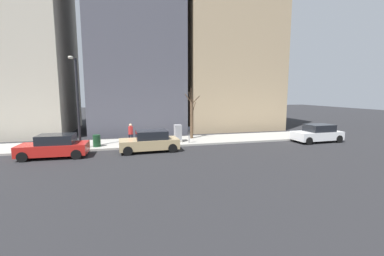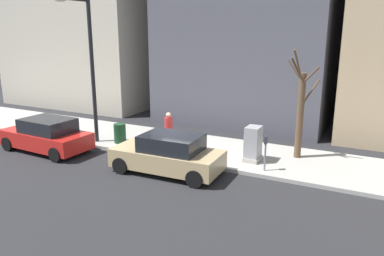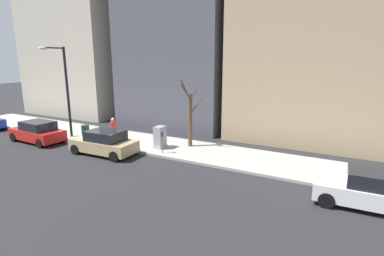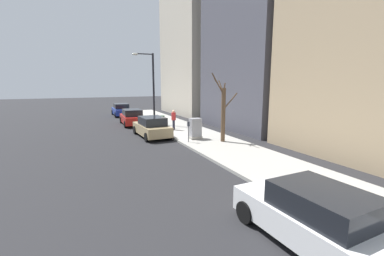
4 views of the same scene
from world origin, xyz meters
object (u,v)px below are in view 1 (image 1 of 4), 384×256
bare_tree (192,117)px  parking_meter (189,133)px  streetlamp (77,96)px  parked_car_tan (150,141)px  parked_car_white (317,133)px  pedestrian_near_meter (131,133)px  parked_car_red (54,146)px  utility_box (178,133)px  office_block_center (135,35)px  office_tower_left (225,48)px  trash_bin (97,141)px

bare_tree → parking_meter: bearing=160.3°
streetlamp → parked_car_tan: bearing=-105.4°
parked_car_white → pedestrian_near_meter: bearing=80.2°
streetlamp → pedestrian_near_meter: bearing=-76.9°
parked_car_red → parking_meter: parked_car_red is taller
parked_car_white → bare_tree: (3.61, 10.33, 1.38)m
parked_car_red → bare_tree: size_ratio=0.95×
utility_box → parked_car_white: bearing=-101.1°
parked_car_red → office_block_center: office_block_center is taller
parked_car_tan → parking_meter: bearing=-67.4°
parked_car_tan → bare_tree: (3.67, -4.08, 1.38)m
parked_car_red → parking_meter: size_ratio=3.16×
parking_meter → parked_car_red: bearing=100.3°
parking_meter → office_tower_left: bearing=-34.4°
streetlamp → office_block_center: office_block_center is taller
parked_car_tan → parked_car_white: bearing=-92.0°
utility_box → streetlamp: (-1.02, 7.51, 3.17)m
streetlamp → office_tower_left: (10.56, -15.37, 5.64)m
bare_tree → trash_bin: 8.23m
bare_tree → parked_car_white: bearing=-109.2°
streetlamp → trash_bin: (0.62, -1.11, -3.42)m
bare_tree → parked_car_tan: bearing=132.0°
utility_box → trash_bin: size_ratio=1.59×
utility_box → office_block_center: size_ratio=0.07×
parked_car_red → pedestrian_near_meter: (2.42, -4.94, 0.35)m
parked_car_red → parking_meter: (1.74, -9.55, 0.24)m
parked_car_red → pedestrian_near_meter: size_ratio=2.57×
parked_car_tan → streetlamp: bearing=72.3°
parking_meter → bare_tree: (2.14, -0.76, 1.14)m
utility_box → pedestrian_near_meter: size_ratio=0.86×
bare_tree → trash_bin: bare_tree is taller
parked_car_white → parked_car_tan: 14.41m
pedestrian_near_meter → office_tower_left: office_tower_left is taller
pedestrian_near_meter → trash_bin: bearing=35.3°
bare_tree → pedestrian_near_meter: 5.66m
trash_bin → office_block_center: 14.10m
utility_box → streetlamp: streetlamp is taller
parked_car_red → bare_tree: (3.87, -10.31, 1.38)m
parking_meter → bare_tree: 2.54m
parked_car_tan → parking_meter: (1.53, -3.31, 0.24)m
parked_car_white → office_block_center: size_ratio=0.20×
trash_bin → pedestrian_near_meter: pedestrian_near_meter is taller
bare_tree → utility_box: bearing=130.2°
parking_meter → utility_box: (0.85, 0.76, -0.13)m
parked_car_red → streetlamp: size_ratio=0.66×
parked_car_tan → parked_car_red: same height
parked_car_tan → utility_box: bearing=-49.3°
pedestrian_near_meter → office_block_center: office_block_center is taller
parking_meter → office_block_center: size_ratio=0.06×
utility_box → bare_tree: bearing=-49.8°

